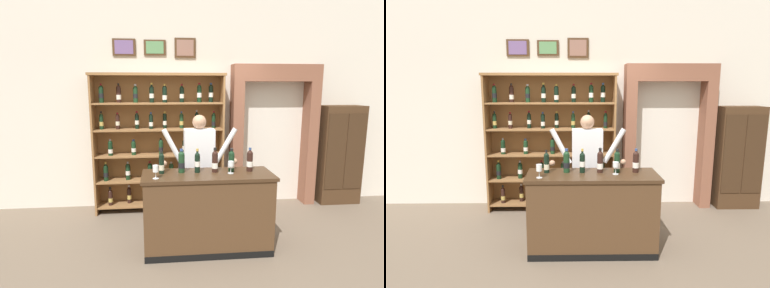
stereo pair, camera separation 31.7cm
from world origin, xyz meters
TOP-DOWN VIEW (x-y plane):
  - ground_plane at (0.00, 0.00)m, footprint 14.00×14.00m
  - back_wall at (-0.00, 1.71)m, footprint 12.00×0.19m
  - wine_shelf at (-0.42, 1.39)m, footprint 2.11×0.36m
  - archway_doorway at (1.53, 1.59)m, footprint 1.47×0.45m
  - side_cabinet at (2.72, 1.45)m, footprint 0.71×0.38m
  - tasting_counter at (0.17, -0.00)m, footprint 1.60×0.58m
  - shopkeeper at (0.14, 0.56)m, footprint 1.07×0.22m
  - tasting_bottle_prosecco at (-0.38, 0.07)m, footprint 0.07×0.07m
  - tasting_bottle_riserva at (-0.14, 0.09)m, footprint 0.08×0.08m
  - tasting_bottle_vin_santo at (0.05, 0.07)m, footprint 0.07×0.07m
  - tasting_bottle_rosso at (0.27, 0.07)m, footprint 0.08×0.08m
  - tasting_bottle_super_tuscan at (0.48, 0.08)m, footprint 0.08×0.08m
  - tasting_bottle_chianti at (0.71, 0.07)m, footprint 0.08×0.08m
  - wine_glass_right at (-0.45, -0.15)m, footprint 0.07×0.07m
  - wine_glass_center at (0.45, -0.02)m, footprint 0.07×0.07m

SIDE VIEW (x-z plane):
  - ground_plane at x=0.00m, z-range -0.02..0.00m
  - tasting_counter at x=0.17m, z-range 0.00..0.99m
  - side_cabinet at x=2.72m, z-range 0.00..1.71m
  - shopkeeper at x=0.14m, z-range 0.19..1.85m
  - wine_glass_right at x=-0.45m, z-range 1.02..1.18m
  - wine_glass_center at x=0.45m, z-range 1.02..1.17m
  - tasting_bottle_prosecco at x=-0.38m, z-range 0.97..1.25m
  - tasting_bottle_vin_santo at x=0.05m, z-range 0.97..1.27m
  - tasting_bottle_super_tuscan at x=0.48m, z-range 0.98..1.27m
  - tasting_bottle_chianti at x=0.71m, z-range 0.97..1.27m
  - tasting_bottle_rosso at x=0.27m, z-range 0.97..1.28m
  - tasting_bottle_riserva at x=-0.14m, z-range 0.98..1.27m
  - wine_shelf at x=-0.42m, z-range 0.07..2.31m
  - archway_doorway at x=1.53m, z-range 0.15..2.54m
  - back_wall at x=0.00m, z-range 0.00..3.53m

